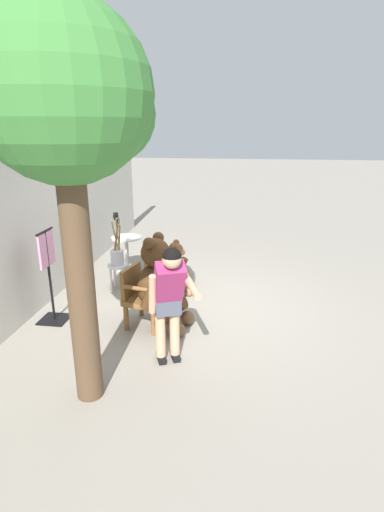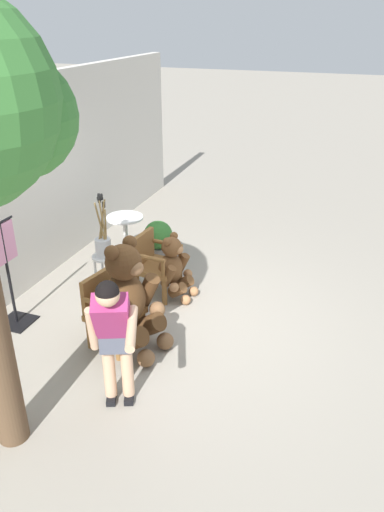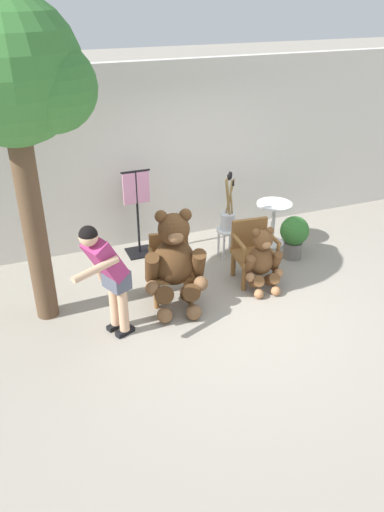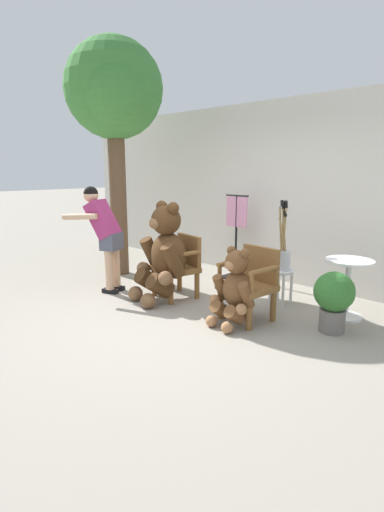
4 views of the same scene
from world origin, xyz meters
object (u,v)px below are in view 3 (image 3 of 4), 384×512
person_visitor (107,270)px  round_side_table (273,219)px  patio_tree (16,80)px  clothing_display_stand (138,211)px  wooden_chair_right (253,250)px  brush_bucket (228,217)px  teddy_bear_large (175,262)px  white_stool (227,235)px  teddy_bear_small (262,260)px  wooden_chair_left (171,266)px  potted_plant (294,234)px

person_visitor → round_side_table: 3.34m
patio_tree → clothing_display_stand: patio_tree is taller
wooden_chair_right → brush_bucket: size_ratio=0.94×
teddy_bear_large → patio_tree: 2.74m
white_stool → round_side_table: size_ratio=0.64×
white_stool → clothing_display_stand: clothing_display_stand is taller
person_visitor → round_side_table: bearing=25.3°
wooden_chair_right → patio_tree: bearing=177.5°
brush_bucket → teddy_bear_small: bearing=-87.9°
teddy_bear_small → patio_tree: (-2.78, 0.41, 2.45)m
round_side_table → white_stool: bearing=-173.8°
white_stool → brush_bucket: (0.00, -0.00, 0.31)m
teddy_bear_small → clothing_display_stand: size_ratio=0.67×
round_side_table → wooden_chair_left: bearing=-157.7°
teddy_bear_small → brush_bucket: brush_bucket is taller
potted_plant → brush_bucket: bearing=155.7°
teddy_bear_large → patio_tree: patio_tree is taller
teddy_bear_small → patio_tree: size_ratio=0.24×
teddy_bear_large → brush_bucket: 1.57m
wooden_chair_right → person_visitor: size_ratio=0.57×
teddy_bear_small → person_visitor: person_visitor is taller
person_visitor → clothing_display_stand: 2.12m
teddy_bear_small → potted_plant: bearing=34.6°
brush_bucket → clothing_display_stand: size_ratio=0.67×
white_stool → brush_bucket: size_ratio=0.50×
white_stool → teddy_bear_large: bearing=-140.6°
round_side_table → potted_plant: size_ratio=1.06×
teddy_bear_large → patio_tree: size_ratio=0.36×
patio_tree → person_visitor: bearing=-49.0°
potted_plant → white_stool: bearing=155.6°
patio_tree → potted_plant: 4.45m
clothing_display_stand → wooden_chair_right: bearing=-45.9°
wooden_chair_right → potted_plant: size_ratio=1.26×
teddy_bear_large → teddy_bear_small: (1.25, -0.04, -0.21)m
patio_tree → potted_plant: size_ratio=5.53×
potted_plant → clothing_display_stand: 2.41m
teddy_bear_large → teddy_bear_small: teddy_bear_large is taller
round_side_table → potted_plant: 0.52m
teddy_bear_large → round_side_table: 2.34m
teddy_bear_large → brush_bucket: bearing=39.3°
clothing_display_stand → teddy_bear_small: bearing=-51.7°
wooden_chair_right → teddy_bear_large: size_ratio=0.64×
teddy_bear_large → patio_tree: (-1.53, 0.37, 2.23)m
wooden_chair_left → round_side_table: size_ratio=1.19×
person_visitor → potted_plant: person_visitor is taller
white_stool → clothing_display_stand: size_ratio=0.34×
person_visitor → white_stool: size_ratio=3.31×
round_side_table → patio_tree: (-3.60, -0.72, 2.45)m
white_stool → clothing_display_stand: bearing=154.6°
person_visitor → wooden_chair_right: bearing=14.8°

